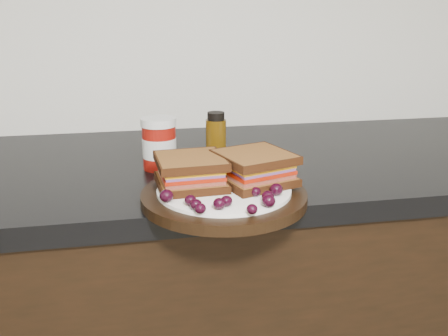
# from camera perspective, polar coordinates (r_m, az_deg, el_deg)

# --- Properties ---
(countertop) EXTENTS (3.98, 0.60, 0.04)m
(countertop) POSITION_cam_1_polar(r_m,az_deg,el_deg) (1.09, -5.04, -0.14)
(countertop) COLOR black
(countertop) RESTS_ON base_cabinets
(plate) EXTENTS (0.28, 0.28, 0.02)m
(plate) POSITION_cam_1_polar(r_m,az_deg,el_deg) (0.84, 0.00, -3.30)
(plate) COLOR black
(plate) RESTS_ON countertop
(sandwich_left) EXTENTS (0.12, 0.12, 0.05)m
(sandwich_left) POSITION_cam_1_polar(r_m,az_deg,el_deg) (0.84, -3.84, -0.41)
(sandwich_left) COLOR brown
(sandwich_left) RESTS_ON plate
(sandwich_right) EXTENTS (0.15, 0.15, 0.05)m
(sandwich_right) POSITION_cam_1_polar(r_m,az_deg,el_deg) (0.86, 3.52, 0.01)
(sandwich_right) COLOR brown
(sandwich_right) RESTS_ON plate
(grape_0) EXTENTS (0.02, 0.02, 0.02)m
(grape_0) POSITION_cam_1_polar(r_m,az_deg,el_deg) (0.78, -6.59, -3.18)
(grape_0) COLOR black
(grape_0) RESTS_ON plate
(grape_1) EXTENTS (0.02, 0.02, 0.02)m
(grape_1) POSITION_cam_1_polar(r_m,az_deg,el_deg) (0.77, -3.86, -3.69)
(grape_1) COLOR black
(grape_1) RESTS_ON plate
(grape_2) EXTENTS (0.02, 0.02, 0.02)m
(grape_2) POSITION_cam_1_polar(r_m,az_deg,el_deg) (0.75, -3.23, -4.19)
(grape_2) COLOR black
(grape_2) RESTS_ON plate
(grape_3) EXTENTS (0.02, 0.02, 0.02)m
(grape_3) POSITION_cam_1_polar(r_m,az_deg,el_deg) (0.74, -2.72, -4.64)
(grape_3) COLOR black
(grape_3) RESTS_ON plate
(grape_4) EXTENTS (0.02, 0.02, 0.02)m
(grape_4) POSITION_cam_1_polar(r_m,az_deg,el_deg) (0.75, -0.54, -4.10)
(grape_4) COLOR black
(grape_4) RESTS_ON plate
(grape_5) EXTENTS (0.02, 0.02, 0.02)m
(grape_5) POSITION_cam_1_polar(r_m,az_deg,el_deg) (0.76, 0.28, -3.80)
(grape_5) COLOR black
(grape_5) RESTS_ON plate
(grape_6) EXTENTS (0.02, 0.02, 0.02)m
(grape_6) POSITION_cam_1_polar(r_m,az_deg,el_deg) (0.74, 3.22, -4.72)
(grape_6) COLOR black
(grape_6) RESTS_ON plate
(grape_7) EXTENTS (0.02, 0.02, 0.02)m
(grape_7) POSITION_cam_1_polar(r_m,az_deg,el_deg) (0.76, 5.12, -3.77)
(grape_7) COLOR black
(grape_7) RESTS_ON plate
(grape_8) EXTENTS (0.02, 0.02, 0.02)m
(grape_8) POSITION_cam_1_polar(r_m,az_deg,el_deg) (0.78, 5.05, -3.27)
(grape_8) COLOR black
(grape_8) RESTS_ON plate
(grape_9) EXTENTS (0.02, 0.02, 0.02)m
(grape_9) POSITION_cam_1_polar(r_m,az_deg,el_deg) (0.80, 3.64, -2.72)
(grape_9) COLOR black
(grape_9) RESTS_ON plate
(grape_10) EXTENTS (0.02, 0.02, 0.02)m
(grape_10) POSITION_cam_1_polar(r_m,az_deg,el_deg) (0.81, 5.99, -2.45)
(grape_10) COLOR black
(grape_10) RESTS_ON plate
(grape_11) EXTENTS (0.02, 0.02, 0.01)m
(grape_11) POSITION_cam_1_polar(r_m,az_deg,el_deg) (0.83, 5.70, -2.17)
(grape_11) COLOR black
(grape_11) RESTS_ON plate
(grape_12) EXTENTS (0.02, 0.02, 0.02)m
(grape_12) POSITION_cam_1_polar(r_m,az_deg,el_deg) (0.84, 6.11, -1.99)
(grape_12) COLOR black
(grape_12) RESTS_ON plate
(grape_13) EXTENTS (0.02, 0.02, 0.02)m
(grape_13) POSITION_cam_1_polar(r_m,az_deg,el_deg) (0.88, 5.42, -0.91)
(grape_13) COLOR black
(grape_13) RESTS_ON plate
(grape_14) EXTENTS (0.02, 0.02, 0.02)m
(grape_14) POSITION_cam_1_polar(r_m,az_deg,el_deg) (0.89, 3.59, -0.55)
(grape_14) COLOR black
(grape_14) RESTS_ON plate
(grape_15) EXTENTS (0.02, 0.02, 0.02)m
(grape_15) POSITION_cam_1_polar(r_m,az_deg,el_deg) (0.87, 2.99, -1.08)
(grape_15) COLOR black
(grape_15) RESTS_ON plate
(grape_16) EXTENTS (0.02, 0.02, 0.02)m
(grape_16) POSITION_cam_1_polar(r_m,az_deg,el_deg) (0.87, -4.34, -1.03)
(grape_16) COLOR black
(grape_16) RESTS_ON plate
(grape_17) EXTENTS (0.02, 0.02, 0.02)m
(grape_17) POSITION_cam_1_polar(r_m,az_deg,el_deg) (0.86, -4.07, -1.37)
(grape_17) COLOR black
(grape_17) RESTS_ON plate
(grape_18) EXTENTS (0.02, 0.02, 0.02)m
(grape_18) POSITION_cam_1_polar(r_m,az_deg,el_deg) (0.84, -6.34, -1.66)
(grape_18) COLOR black
(grape_18) RESTS_ON plate
(grape_19) EXTENTS (0.02, 0.02, 0.02)m
(grape_19) POSITION_cam_1_polar(r_m,az_deg,el_deg) (0.84, -6.00, -1.95)
(grape_19) COLOR black
(grape_19) RESTS_ON plate
(grape_20) EXTENTS (0.02, 0.02, 0.01)m
(grape_20) POSITION_cam_1_polar(r_m,az_deg,el_deg) (0.81, -4.25, -2.57)
(grape_20) COLOR black
(grape_20) RESTS_ON plate
(grape_21) EXTENTS (0.02, 0.02, 0.02)m
(grape_21) POSITION_cam_1_polar(r_m,az_deg,el_deg) (0.85, -3.28, -1.60)
(grape_21) COLOR black
(grape_21) RESTS_ON plate
(grape_22) EXTENTS (0.02, 0.02, 0.02)m
(grape_22) POSITION_cam_1_polar(r_m,az_deg,el_deg) (0.85, -4.52, -1.58)
(grape_22) COLOR black
(grape_22) RESTS_ON plate
(grape_23) EXTENTS (0.02, 0.02, 0.02)m
(grape_23) POSITION_cam_1_polar(r_m,az_deg,el_deg) (0.84, -6.66, -1.99)
(grape_23) COLOR black
(grape_23) RESTS_ON plate
(condiment_jar) EXTENTS (0.09, 0.09, 0.11)m
(condiment_jar) POSITION_cam_1_polar(r_m,az_deg,el_deg) (1.02, -7.41, 2.80)
(condiment_jar) COLOR maroon
(condiment_jar) RESTS_ON countertop
(oil_bottle) EXTENTS (0.05, 0.05, 0.11)m
(oil_bottle) POSITION_cam_1_polar(r_m,az_deg,el_deg) (1.02, -0.92, 3.20)
(oil_bottle) COLOR #493007
(oil_bottle) RESTS_ON countertop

